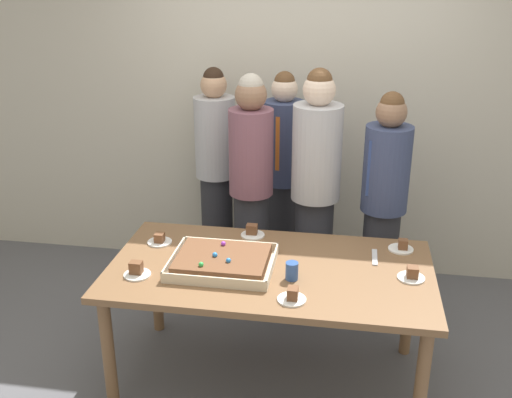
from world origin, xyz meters
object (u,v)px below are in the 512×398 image
object	(u,v)px
cake_server_utensil	(375,257)
person_striped_tie_right	(251,191)
plated_slice_far_left	(160,240)
sheet_cake	(222,261)
plated_slice_center_back	(252,232)
plated_slice_near_left	(412,275)
person_serving_front	(283,177)
person_left_edge_reaching	(315,193)
person_far_right_suit	(383,207)
plated_slice_near_right	(137,271)
plated_slice_center_front	(402,247)
drink_cup_nearest	(292,271)
person_green_shirt_behind	(216,172)
plated_slice_far_right	(292,296)
party_table	(270,280)

from	to	relation	value
cake_server_utensil	person_striped_tie_right	xyz separation A→B (m)	(-0.84, 0.60, 0.14)
plated_slice_far_left	person_striped_tie_right	bearing A→B (deg)	52.67
sheet_cake	plated_slice_center_back	world-z (taller)	sheet_cake
plated_slice_far_left	plated_slice_near_left	bearing A→B (deg)	-7.76
person_serving_front	person_striped_tie_right	xyz separation A→B (m)	(-0.17, -0.43, 0.04)
person_left_edge_reaching	plated_slice_far_left	bearing A→B (deg)	-27.76
person_serving_front	person_striped_tie_right	bearing A→B (deg)	-13.25
person_far_right_suit	plated_slice_near_right	bearing A→B (deg)	-6.09
person_left_edge_reaching	person_striped_tie_right	bearing A→B (deg)	-61.35
person_serving_front	plated_slice_near_left	bearing A→B (deg)	42.97
plated_slice_center_front	drink_cup_nearest	xyz separation A→B (m)	(-0.61, -0.46, 0.03)
plated_slice_near_left	plated_slice_far_left	world-z (taller)	plated_slice_near_left
sheet_cake	plated_slice_far_left	bearing A→B (deg)	151.56
plated_slice_center_back	person_far_right_suit	size ratio (longest dim) A/B	0.09
plated_slice_center_front	person_left_edge_reaching	distance (m)	0.74
person_serving_front	person_green_shirt_behind	xyz separation A→B (m)	(-0.52, 0.00, 0.01)
person_green_shirt_behind	plated_slice_near_right	bearing A→B (deg)	-19.06
drink_cup_nearest	person_green_shirt_behind	world-z (taller)	person_green_shirt_behind
drink_cup_nearest	person_far_right_suit	bearing A→B (deg)	60.66
drink_cup_nearest	person_striped_tie_right	distance (m)	1.01
person_green_shirt_behind	person_left_edge_reaching	distance (m)	0.90
plated_slice_far_right	cake_server_utensil	bearing A→B (deg)	52.11
plated_slice_far_left	plated_slice_center_front	xyz separation A→B (m)	(1.46, 0.14, 0.00)
person_green_shirt_behind	sheet_cake	bearing A→B (deg)	-0.01
plated_slice_near_left	drink_cup_nearest	size ratio (longest dim) A/B	1.50
person_left_edge_reaching	party_table	bearing A→B (deg)	14.86
drink_cup_nearest	person_serving_front	world-z (taller)	person_serving_front
sheet_cake	cake_server_utensil	size ratio (longest dim) A/B	2.89
plated_slice_center_front	cake_server_utensil	world-z (taller)	plated_slice_center_front
plated_slice_far_left	person_green_shirt_behind	bearing A→B (deg)	83.53
drink_cup_nearest	person_far_right_suit	xyz separation A→B (m)	(0.51, 0.91, 0.04)
plated_slice_far_left	person_striped_tie_right	distance (m)	0.78
person_striped_tie_right	cake_server_utensil	bearing A→B (deg)	55.60
plated_slice_center_front	person_far_right_suit	size ratio (longest dim) A/B	0.09
drink_cup_nearest	person_striped_tie_right	size ratio (longest dim) A/B	0.06
cake_server_utensil	person_striped_tie_right	distance (m)	1.04
person_striped_tie_right	plated_slice_center_front	bearing A→B (deg)	66.07
plated_slice_center_back	drink_cup_nearest	size ratio (longest dim) A/B	1.50
plated_slice_far_left	plated_slice_far_right	distance (m)	1.03
party_table	sheet_cake	world-z (taller)	sheet_cake
party_table	person_striped_tie_right	world-z (taller)	person_striped_tie_right
plated_slice_center_back	person_striped_tie_right	size ratio (longest dim) A/B	0.09
drink_cup_nearest	person_green_shirt_behind	size ratio (longest dim) A/B	0.06
party_table	person_left_edge_reaching	distance (m)	0.87
party_table	person_far_right_suit	distance (m)	1.04
party_table	plated_slice_center_front	distance (m)	0.83
plated_slice_near_right	person_left_edge_reaching	xyz separation A→B (m)	(0.91, 1.03, 0.13)
plated_slice_near_left	plated_slice_center_front	world-z (taller)	plated_slice_near_left
plated_slice_near_right	person_striped_tie_right	xyz separation A→B (m)	(0.46, 1.02, 0.12)
drink_cup_nearest	plated_slice_far_right	bearing A→B (deg)	-83.24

